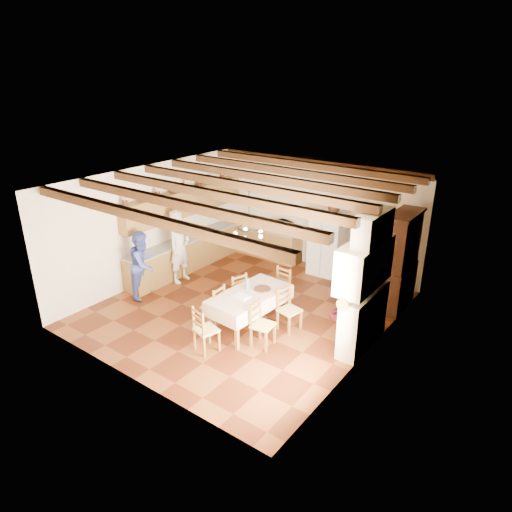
{
  "coord_description": "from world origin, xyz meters",
  "views": [
    {
      "loc": [
        5.77,
        -7.36,
        5.16
      ],
      "look_at": [
        0.1,
        0.3,
        1.25
      ],
      "focal_mm": 32.0,
      "sensor_mm": 36.0,
      "label": 1
    }
  ],
  "objects_px": {
    "person_man": "(180,246)",
    "person_woman_red": "(343,282)",
    "hutch": "(400,261)",
    "chair_end_far": "(279,289)",
    "person_woman_blue": "(143,264)",
    "chair_end_near": "(206,329)",
    "dining_table": "(250,297)",
    "chair_left_far": "(235,291)",
    "refrigerator": "(328,243)",
    "chair_right_near": "(263,324)",
    "microwave": "(283,226)",
    "chair_left_near": "(213,306)",
    "chair_right_far": "(289,309)"
  },
  "relations": [
    {
      "from": "person_man",
      "to": "person_woman_red",
      "type": "distance_m",
      "value": 4.3
    },
    {
      "from": "chair_left_near",
      "to": "chair_right_near",
      "type": "relative_size",
      "value": 1.0
    },
    {
      "from": "person_woman_red",
      "to": "chair_end_near",
      "type": "bearing_deg",
      "value": -35.34
    },
    {
      "from": "hutch",
      "to": "chair_end_near",
      "type": "distance_m",
      "value": 4.65
    },
    {
      "from": "dining_table",
      "to": "chair_end_near",
      "type": "xyz_separation_m",
      "value": [
        -0.14,
        -1.22,
        -0.24
      ]
    },
    {
      "from": "person_woman_blue",
      "to": "chair_end_near",
      "type": "bearing_deg",
      "value": -127.51
    },
    {
      "from": "hutch",
      "to": "dining_table",
      "type": "relative_size",
      "value": 1.2
    },
    {
      "from": "person_man",
      "to": "chair_right_near",
      "type": "bearing_deg",
      "value": -115.82
    },
    {
      "from": "chair_left_far",
      "to": "person_man",
      "type": "xyz_separation_m",
      "value": [
        -2.15,
        0.4,
        0.48
      ]
    },
    {
      "from": "hutch",
      "to": "chair_right_far",
      "type": "height_order",
      "value": "hutch"
    },
    {
      "from": "dining_table",
      "to": "chair_left_near",
      "type": "bearing_deg",
      "value": -146.98
    },
    {
      "from": "chair_end_near",
      "to": "person_woman_blue",
      "type": "height_order",
      "value": "person_woman_blue"
    },
    {
      "from": "hutch",
      "to": "chair_end_far",
      "type": "xyz_separation_m",
      "value": [
        -2.17,
        -1.67,
        -0.66
      ]
    },
    {
      "from": "chair_end_near",
      "to": "microwave",
      "type": "xyz_separation_m",
      "value": [
        -1.32,
        4.72,
        0.56
      ]
    },
    {
      "from": "chair_right_near",
      "to": "person_woman_blue",
      "type": "relative_size",
      "value": 0.58
    },
    {
      "from": "chair_right_near",
      "to": "microwave",
      "type": "bearing_deg",
      "value": 21.7
    },
    {
      "from": "dining_table",
      "to": "chair_end_far",
      "type": "distance_m",
      "value": 1.12
    },
    {
      "from": "microwave",
      "to": "person_man",
      "type": "bearing_deg",
      "value": -98.72
    },
    {
      "from": "refrigerator",
      "to": "person_woman_blue",
      "type": "distance_m",
      "value": 4.81
    },
    {
      "from": "person_man",
      "to": "person_woman_red",
      "type": "bearing_deg",
      "value": -86.86
    },
    {
      "from": "chair_left_far",
      "to": "person_woman_blue",
      "type": "relative_size",
      "value": 0.58
    },
    {
      "from": "chair_end_near",
      "to": "person_woman_red",
      "type": "distance_m",
      "value": 3.16
    },
    {
      "from": "chair_left_far",
      "to": "person_man",
      "type": "bearing_deg",
      "value": -83.98
    },
    {
      "from": "hutch",
      "to": "chair_end_far",
      "type": "relative_size",
      "value": 2.38
    },
    {
      "from": "person_woman_blue",
      "to": "person_woman_red",
      "type": "xyz_separation_m",
      "value": [
        4.33,
        1.88,
        0.03
      ]
    },
    {
      "from": "chair_left_near",
      "to": "chair_end_far",
      "type": "relative_size",
      "value": 1.0
    },
    {
      "from": "person_woman_blue",
      "to": "person_man",
      "type": "bearing_deg",
      "value": -24.71
    },
    {
      "from": "hutch",
      "to": "chair_end_far",
      "type": "height_order",
      "value": "hutch"
    },
    {
      "from": "chair_left_far",
      "to": "chair_end_far",
      "type": "distance_m",
      "value": 1.01
    },
    {
      "from": "chair_right_far",
      "to": "person_man",
      "type": "height_order",
      "value": "person_man"
    },
    {
      "from": "chair_left_far",
      "to": "person_man",
      "type": "relative_size",
      "value": 0.5
    },
    {
      "from": "refrigerator",
      "to": "chair_right_near",
      "type": "distance_m",
      "value": 3.97
    },
    {
      "from": "dining_table",
      "to": "person_woman_blue",
      "type": "distance_m",
      "value": 2.96
    },
    {
      "from": "dining_table",
      "to": "refrigerator",
      "type": "bearing_deg",
      "value": 90.27
    },
    {
      "from": "refrigerator",
      "to": "hutch",
      "type": "distance_m",
      "value": 2.33
    },
    {
      "from": "person_man",
      "to": "chair_end_far",
      "type": "bearing_deg",
      "value": -90.65
    },
    {
      "from": "refrigerator",
      "to": "chair_end_near",
      "type": "height_order",
      "value": "refrigerator"
    },
    {
      "from": "chair_left_far",
      "to": "chair_end_near",
      "type": "relative_size",
      "value": 1.0
    },
    {
      "from": "chair_left_near",
      "to": "microwave",
      "type": "height_order",
      "value": "microwave"
    },
    {
      "from": "dining_table",
      "to": "chair_right_near",
      "type": "relative_size",
      "value": 1.98
    },
    {
      "from": "chair_right_far",
      "to": "microwave",
      "type": "xyz_separation_m",
      "value": [
        -2.21,
        3.11,
        0.56
      ]
    },
    {
      "from": "chair_end_far",
      "to": "person_woman_red",
      "type": "relative_size",
      "value": 0.55
    },
    {
      "from": "person_man",
      "to": "person_woman_red",
      "type": "xyz_separation_m",
      "value": [
        4.24,
        0.74,
        -0.09
      ]
    },
    {
      "from": "refrigerator",
      "to": "chair_right_near",
      "type": "relative_size",
      "value": 1.82
    },
    {
      "from": "dining_table",
      "to": "chair_end_near",
      "type": "distance_m",
      "value": 1.25
    },
    {
      "from": "chair_right_near",
      "to": "chair_right_far",
      "type": "height_order",
      "value": "same"
    },
    {
      "from": "chair_right_near",
      "to": "chair_end_near",
      "type": "bearing_deg",
      "value": 128.37
    },
    {
      "from": "chair_left_far",
      "to": "person_woman_red",
      "type": "relative_size",
      "value": 0.55
    },
    {
      "from": "chair_left_near",
      "to": "chair_end_near",
      "type": "relative_size",
      "value": 1.0
    },
    {
      "from": "dining_table",
      "to": "chair_end_far",
      "type": "height_order",
      "value": "chair_end_far"
    }
  ]
}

